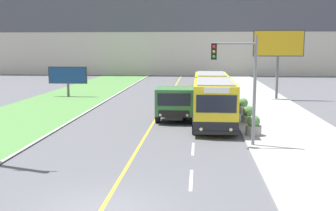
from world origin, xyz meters
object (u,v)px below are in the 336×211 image
at_px(billboard_large, 278,46).
at_px(dump_truck, 176,103).
at_px(city_bus, 212,97).
at_px(planter_round_second, 248,115).
at_px(planter_round_third, 243,106).
at_px(billboard_small, 68,76).
at_px(traffic_light_mast, 241,76).
at_px(planter_round_near, 254,126).

bearing_deg(billboard_large, dump_truck, -129.10).
xyz_separation_m(city_bus, billboard_large, (6.44, 10.46, 3.52)).
bearing_deg(dump_truck, planter_round_second, -11.91).
relative_size(dump_truck, billboard_large, 0.99).
xyz_separation_m(dump_truck, planter_round_second, (4.86, -1.03, -0.63)).
bearing_deg(billboard_large, city_bus, -121.64).
distance_m(billboard_large, planter_round_third, 10.27).
bearing_deg(billboard_small, planter_round_second, -37.54).
distance_m(traffic_light_mast, billboard_large, 18.89).
relative_size(billboard_small, planter_round_near, 3.43).
height_order(dump_truck, planter_round_second, dump_truck).
distance_m(billboard_large, billboard_small, 20.74).
distance_m(billboard_small, planter_round_near, 23.10).
xyz_separation_m(dump_truck, billboard_small, (-11.55, 11.59, 0.90)).
distance_m(dump_truck, planter_round_near, 6.72).
bearing_deg(billboard_small, city_bus, -38.00).
bearing_deg(city_bus, traffic_light_mast, -81.32).
height_order(planter_round_near, planter_round_third, planter_round_near).
xyz_separation_m(traffic_light_mast, planter_round_second, (1.17, 6.01, -3.01)).
distance_m(traffic_light_mast, planter_round_third, 10.28).
height_order(city_bus, planter_round_second, city_bus).
relative_size(city_bus, traffic_light_mast, 2.28).
bearing_deg(city_bus, planter_round_second, -34.62).
xyz_separation_m(city_bus, planter_round_near, (2.16, -5.35, -0.93)).
xyz_separation_m(city_bus, planter_round_third, (2.39, 2.13, -0.94)).
xyz_separation_m(billboard_large, planter_round_second, (-4.11, -12.07, -4.47)).
height_order(city_bus, planter_round_near, city_bus).
bearing_deg(planter_round_second, planter_round_near, -92.66).
distance_m(planter_round_second, planter_round_third, 3.74).
distance_m(dump_truck, planter_round_second, 5.01).
height_order(traffic_light_mast, planter_round_near, traffic_light_mast).
relative_size(dump_truck, planter_round_near, 5.69).
xyz_separation_m(billboard_small, planter_round_third, (16.47, -8.87, -1.53)).
height_order(dump_truck, planter_round_near, dump_truck).
xyz_separation_m(city_bus, planter_round_second, (2.33, -1.61, -0.95)).
bearing_deg(planter_round_third, city_bus, -138.22).
bearing_deg(planter_round_third, planter_round_near, -91.77).
bearing_deg(billboard_large, planter_round_second, -108.82).
height_order(billboard_large, planter_round_near, billboard_large).
xyz_separation_m(billboard_large, planter_round_near, (-4.29, -15.81, -4.45)).
height_order(billboard_small, planter_round_second, billboard_small).
bearing_deg(billboard_large, traffic_light_mast, -106.28).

